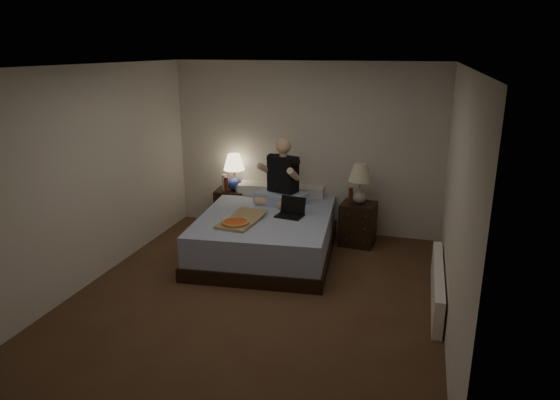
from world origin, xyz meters
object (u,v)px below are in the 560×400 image
(radiator, at_px, (437,285))
(nightstand_right, at_px, (358,224))
(lamp_right, at_px, (360,184))
(water_bottle, at_px, (224,183))
(pizza_box, at_px, (235,223))
(laptop, at_px, (290,208))
(lamp_left, at_px, (234,172))
(soda_can, at_px, (237,188))
(beer_bottle_right, at_px, (351,196))
(beer_bottle_left, at_px, (226,185))
(nightstand_left, at_px, (231,208))
(bed, at_px, (268,232))
(person, at_px, (281,171))

(radiator, bearing_deg, nightstand_right, 126.02)
(lamp_right, height_order, radiator, lamp_right)
(lamp_right, distance_m, water_bottle, 2.07)
(pizza_box, bearing_deg, lamp_right, 47.88)
(nightstand_right, relative_size, laptop, 1.77)
(lamp_left, xyz_separation_m, laptop, (1.11, -0.92, -0.19))
(lamp_left, xyz_separation_m, pizza_box, (0.56, -1.45, -0.27))
(lamp_left, xyz_separation_m, water_bottle, (-0.14, -0.08, -0.16))
(soda_can, relative_size, beer_bottle_right, 0.43)
(beer_bottle_left, bearing_deg, nightstand_left, 85.74)
(lamp_right, bearing_deg, water_bottle, 176.06)
(beer_bottle_left, relative_size, radiator, 0.14)
(nightstand_left, xyz_separation_m, water_bottle, (-0.07, -0.08, 0.42))
(bed, distance_m, lamp_left, 1.28)
(lamp_right, xyz_separation_m, beer_bottle_right, (-0.11, -0.07, -0.17))
(bed, distance_m, person, 0.87)
(nightstand_right, bearing_deg, person, -165.64)
(nightstand_right, bearing_deg, pizza_box, -132.14)
(person, xyz_separation_m, pizza_box, (-0.28, -1.06, -0.43))
(radiator, bearing_deg, person, 148.82)
(beer_bottle_right, relative_size, laptop, 0.68)
(soda_can, xyz_separation_m, laptop, (1.04, -0.84, 0.04))
(nightstand_right, xyz_separation_m, radiator, (1.06, -1.45, -0.10))
(soda_can, bearing_deg, person, -21.92)
(bed, xyz_separation_m, laptop, (0.33, -0.09, 0.40))
(beer_bottle_left, bearing_deg, laptop, -32.87)
(lamp_left, height_order, soda_can, lamp_left)
(nightstand_left, height_order, pizza_box, pizza_box)
(lamp_right, xyz_separation_m, person, (-1.08, -0.17, 0.14))
(nightstand_left, xyz_separation_m, radiator, (3.04, -1.68, -0.09))
(person, bearing_deg, beer_bottle_left, -175.34)
(water_bottle, bearing_deg, lamp_right, -3.94)
(nightstand_left, distance_m, lamp_left, 0.58)
(nightstand_left, height_order, person, person)
(lamp_left, distance_m, pizza_box, 1.58)
(nightstand_right, bearing_deg, beer_bottle_right, -146.66)
(laptop, height_order, pizza_box, laptop)
(nightstand_left, distance_m, lamp_right, 2.09)
(lamp_right, bearing_deg, pizza_box, -137.85)
(soda_can, distance_m, person, 0.93)
(lamp_left, xyz_separation_m, beer_bottle_right, (1.81, -0.29, -0.15))
(beer_bottle_left, relative_size, laptop, 0.68)
(bed, distance_m, radiator, 2.36)
(lamp_right, height_order, pizza_box, lamp_right)
(bed, bearing_deg, lamp_right, 22.46)
(nightstand_right, relative_size, beer_bottle_left, 2.62)
(pizza_box, bearing_deg, nightstand_left, 119.11)
(laptop, distance_m, pizza_box, 0.77)
(nightstand_left, height_order, laptop, laptop)
(nightstand_left, height_order, lamp_left, lamp_left)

